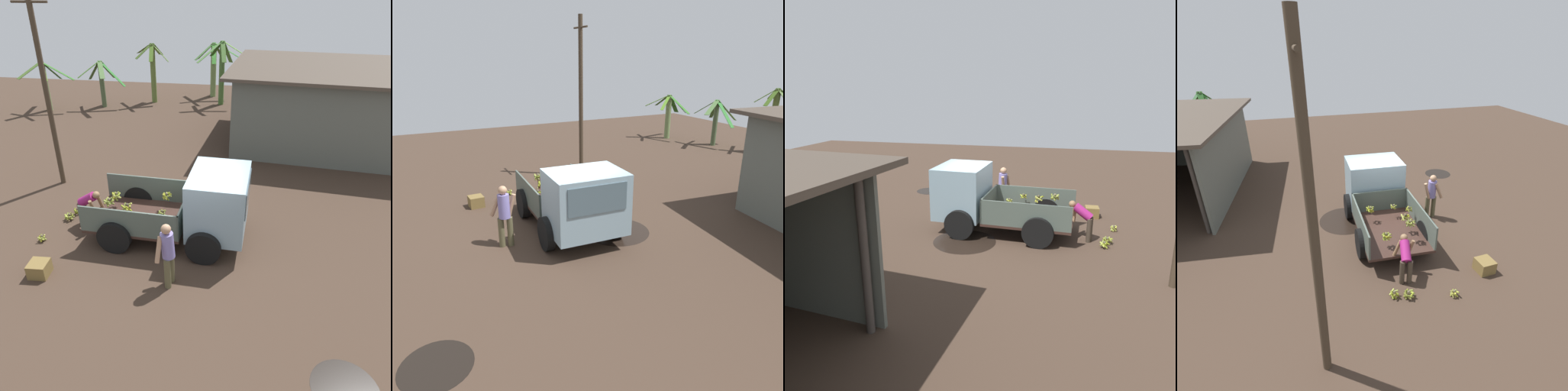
{
  "view_description": "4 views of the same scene",
  "coord_description": "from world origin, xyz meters",
  "views": [
    {
      "loc": [
        1.34,
        -8.36,
        6.3
      ],
      "look_at": [
        0.02,
        0.31,
        1.31
      ],
      "focal_mm": 35.0,
      "sensor_mm": 36.0,
      "label": 1
    },
    {
      "loc": [
        8.81,
        -3.81,
        4.79
      ],
      "look_at": [
        -0.25,
        0.71,
        1.05
      ],
      "focal_mm": 35.0,
      "sensor_mm": 36.0,
      "label": 2
    },
    {
      "loc": [
        -2.67,
        11.52,
        4.39
      ],
      "look_at": [
        0.14,
        -0.06,
        1.04
      ],
      "focal_mm": 35.0,
      "sensor_mm": 36.0,
      "label": 3
    },
    {
      "loc": [
        -9.12,
        3.03,
        5.82
      ],
      "look_at": [
        -0.73,
        0.64,
        1.4
      ],
      "focal_mm": 28.0,
      "sensor_mm": 36.0,
      "label": 4
    }
  ],
  "objects": [
    {
      "name": "banana_palm_1",
      "position": [
        -6.94,
        11.94,
        1.37
      ],
      "size": [
        2.51,
        2.44,
        2.51
      ],
      "color": "#475A39",
      "rests_on": "ground"
    },
    {
      "name": "cargo_truck",
      "position": [
        0.25,
        0.21,
        1.09
      ],
      "size": [
        4.34,
        2.39,
        2.06
      ],
      "rotation": [
        0.0,
        0.0,
        -0.05
      ],
      "color": "#38241D",
      "rests_on": "ground"
    },
    {
      "name": "banana_palm_6",
      "position": [
        -1.13,
        15.08,
        1.64
      ],
      "size": [
        2.72,
        2.53,
        3.12
      ],
      "color": "#6E8C4E",
      "rests_on": "ground"
    },
    {
      "name": "wooden_crate_0",
      "position": [
        -3.49,
        -1.85,
        0.18
      ],
      "size": [
        0.49,
        0.49,
        0.37
      ],
      "primitive_type": "cube",
      "rotation": [
        0.0,
        0.0,
        0.06
      ],
      "color": "brown",
      "rests_on": "ground"
    },
    {
      "name": "mud_patch_0",
      "position": [
        0.27,
        1.39,
        0.0
      ],
      "size": [
        1.87,
        1.87,
        0.01
      ],
      "primitive_type": "cylinder",
      "color": "black",
      "rests_on": "ground"
    },
    {
      "name": "warehouse_shed",
      "position": [
        4.91,
        8.27,
        2.36
      ],
      "size": [
        8.69,
        7.42,
        3.24
      ],
      "rotation": [
        0.0,
        0.0,
        -0.1
      ],
      "color": "#5D6158",
      "rests_on": "ground"
    },
    {
      "name": "banana_bunch_on_ground_2",
      "position": [
        -4.13,
        -0.55,
        0.11
      ],
      "size": [
        0.21,
        0.21,
        0.21
      ],
      "color": "brown",
      "rests_on": "ground"
    },
    {
      "name": "ground",
      "position": [
        0.0,
        0.0,
        0.0
      ],
      "size": [
        36.0,
        36.0,
        0.0
      ],
      "primitive_type": "plane",
      "color": "#403024"
    },
    {
      "name": "banana_bunch_on_ground_0",
      "position": [
        -3.74,
        0.93,
        0.12
      ],
      "size": [
        0.27,
        0.27,
        0.21
      ],
      "color": "brown",
      "rests_on": "ground"
    },
    {
      "name": "banana_palm_0",
      "position": [
        -0.49,
        13.41,
        1.82
      ],
      "size": [
        2.69,
        2.09,
        3.44
      ],
      "color": "#477033",
      "rests_on": "ground"
    },
    {
      "name": "person_foreground_visitor",
      "position": [
        -0.31,
        -1.68,
        0.93
      ],
      "size": [
        0.44,
        0.7,
        1.67
      ],
      "rotation": [
        0.0,
        0.0,
        2.98
      ],
      "color": "brown",
      "rests_on": "ground"
    },
    {
      "name": "banana_palm_2",
      "position": [
        -9.72,
        10.84,
        1.38
      ],
      "size": [
        2.77,
        2.52,
        2.58
      ],
      "color": "#6A834C",
      "rests_on": "ground"
    },
    {
      "name": "mud_patch_1",
      "position": [
        3.33,
        -3.86,
        0.0
      ],
      "size": [
        1.22,
        1.22,
        0.01
      ],
      "primitive_type": "cylinder",
      "color": "black",
      "rests_on": "ground"
    },
    {
      "name": "banana_palm_3",
      "position": [
        -4.38,
        13.3,
        1.72
      ],
      "size": [
        1.99,
        1.98,
        3.25
      ],
      "color": "#5C7234",
      "rests_on": "ground"
    },
    {
      "name": "banana_bunch_on_ground_1",
      "position": [
        -3.85,
        0.58,
        0.13
      ],
      "size": [
        0.31,
        0.32,
        0.22
      ],
      "color": "brown",
      "rests_on": "ground"
    },
    {
      "name": "utility_pole",
      "position": [
        -5.12,
        2.83,
        3.18
      ],
      "size": [
        1.1,
        0.17,
        6.21
      ],
      "color": "#403325",
      "rests_on": "ground"
    },
    {
      "name": "person_worker_loading",
      "position": [
        -3.11,
        0.41,
        0.71
      ],
      "size": [
        0.75,
        0.61,
        1.18
      ],
      "rotation": [
        0.0,
        0.0,
        -0.22
      ],
      "color": "#3E3328",
      "rests_on": "ground"
    }
  ]
}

